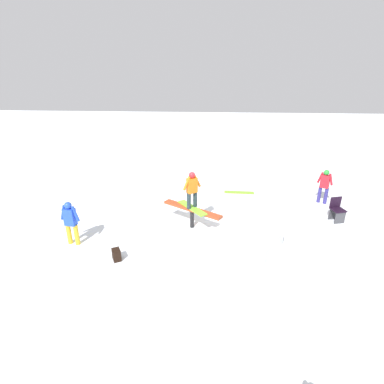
{
  "coord_description": "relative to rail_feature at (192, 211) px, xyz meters",
  "views": [
    {
      "loc": [
        -0.64,
        9.26,
        5.17
      ],
      "look_at": [
        0.0,
        0.0,
        1.33
      ],
      "focal_mm": 28.0,
      "sensor_mm": 36.0,
      "label": 1
    }
  ],
  "objects": [
    {
      "name": "ground_plane",
      "position": [
        0.0,
        0.0,
        -0.62
      ],
      "size": [
        60.0,
        60.0,
        0.0
      ],
      "primitive_type": "plane",
      "color": "white"
    },
    {
      "name": "loose_snowboard_white",
      "position": [
        2.17,
        -2.67,
        -0.61
      ],
      "size": [
        1.36,
        0.34,
        0.02
      ],
      "primitive_type": "cube",
      "rotation": [
        0.0,
        0.0,
        3.1
      ],
      "color": "white",
      "rests_on": "ground"
    },
    {
      "name": "folding_chair",
      "position": [
        -5.21,
        -0.84,
        -0.21
      ],
      "size": [
        0.55,
        0.55,
        0.88
      ],
      "rotation": [
        0.0,
        0.0,
        3.42
      ],
      "color": "#3F3F44",
      "rests_on": "ground"
    },
    {
      "name": "loose_snowboard_lime",
      "position": [
        -1.9,
        -3.28,
        -0.61
      ],
      "size": [
        1.33,
        0.33,
        0.02
      ],
      "primitive_type": "cube",
      "rotation": [
        0.0,
        0.0,
        6.25
      ],
      "color": "#87E030",
      "rests_on": "ground"
    },
    {
      "name": "rail_feature",
      "position": [
        0.0,
        0.0,
        0.0
      ],
      "size": [
        2.1,
        1.46,
        0.73
      ],
      "rotation": [
        0.0,
        0.0,
        -0.56
      ],
      "color": "black",
      "rests_on": "ground"
    },
    {
      "name": "snow_kicker_ramp",
      "position": [
        -1.78,
        1.11,
        -0.36
      ],
      "size": [
        2.32,
        2.23,
        0.52
      ],
      "primitive_type": "cube",
      "rotation": [
        0.0,
        0.0,
        -0.56
      ],
      "color": "white",
      "rests_on": "ground"
    },
    {
      "name": "backpack_on_snow",
      "position": [
        2.06,
        2.1,
        -0.45
      ],
      "size": [
        0.34,
        0.37,
        0.34
      ],
      "primitive_type": "cube",
      "rotation": [
        0.0,
        0.0,
        2.07
      ],
      "color": "black",
      "rests_on": "ground"
    },
    {
      "name": "bystander_blue",
      "position": [
        3.67,
        1.34,
        0.19
      ],
      "size": [
        0.66,
        0.26,
        1.45
      ],
      "rotation": [
        0.0,
        0.0,
        2.97
      ],
      "color": "gold",
      "rests_on": "ground"
    },
    {
      "name": "bystander_red",
      "position": [
        -5.23,
        -2.43,
        0.18
      ],
      "size": [
        0.57,
        0.4,
        1.43
      ],
      "rotation": [
        0.0,
        0.0,
        5.73
      ],
      "color": "navy",
      "rests_on": "ground"
    },
    {
      "name": "main_rider_on_rail",
      "position": [
        0.0,
        0.0,
        0.75
      ],
      "size": [
        1.1,
        1.29,
        1.31
      ],
      "rotation": [
        0.0,
        0.0,
        -0.9
      ],
      "color": "#84D831",
      "rests_on": "rail_feature"
    }
  ]
}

